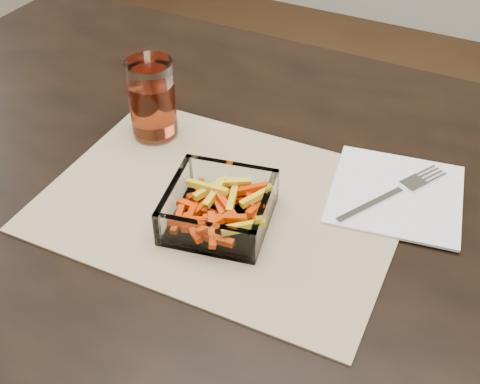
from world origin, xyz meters
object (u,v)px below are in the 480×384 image
Objects in this scene: dining_table at (316,274)px; glass_bowl at (219,209)px; fork at (395,192)px; tumbler at (152,102)px.

dining_table is 0.17m from glass_bowl.
dining_table is 0.15m from fork.
glass_bowl reaches higher than dining_table.
fork reaches higher than dining_table.
tumbler is at bearing -147.37° from fork.
glass_bowl is at bearing -111.97° from fork.
tumbler is at bearing 166.05° from dining_table.
glass_bowl is at bearing -35.33° from tumbler.
tumbler reaches higher than dining_table.
glass_bowl reaches higher than fork.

